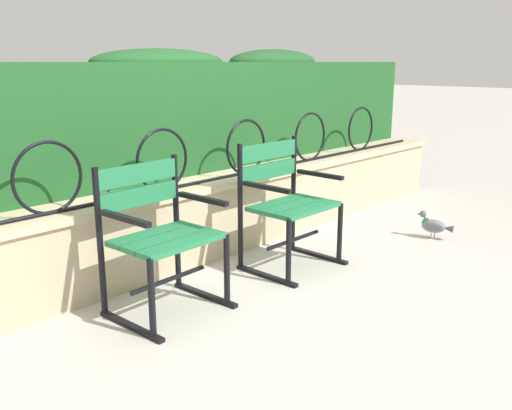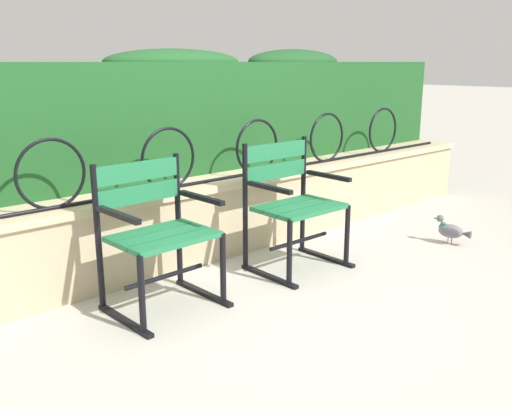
{
  "view_description": "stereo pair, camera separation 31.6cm",
  "coord_description": "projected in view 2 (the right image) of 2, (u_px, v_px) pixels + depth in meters",
  "views": [
    {
      "loc": [
        -2.45,
        -2.18,
        1.4
      ],
      "look_at": [
        0.0,
        0.08,
        0.55
      ],
      "focal_mm": 39.36,
      "sensor_mm": 36.0,
      "label": 1
    },
    {
      "loc": [
        -2.22,
        -2.41,
        1.4
      ],
      "look_at": [
        0.0,
        0.08,
        0.55
      ],
      "focal_mm": 39.36,
      "sensor_mm": 36.0,
      "label": 2
    }
  ],
  "objects": [
    {
      "name": "hedge_row",
      "position": [
        152.0,
        114.0,
        4.21
      ],
      "size": [
        6.46,
        0.62,
        0.95
      ],
      "color": "#1E5123",
      "rests_on": "stone_wall"
    },
    {
      "name": "park_chair_right",
      "position": [
        292.0,
        201.0,
        3.87
      ],
      "size": [
        0.61,
        0.52,
        0.88
      ],
      "color": "#237547",
      "rests_on": "ground"
    },
    {
      "name": "stone_wall",
      "position": [
        189.0,
        222.0,
        4.03
      ],
      "size": [
        6.59,
        0.41,
        0.57
      ],
      "color": "tan",
      "rests_on": "ground"
    },
    {
      "name": "pigeon_near_chairs",
      "position": [
        451.0,
        230.0,
        4.42
      ],
      "size": [
        0.14,
        0.29,
        0.22
      ],
      "color": "slate",
      "rests_on": "ground"
    },
    {
      "name": "park_chair_left",
      "position": [
        156.0,
        230.0,
        3.23
      ],
      "size": [
        0.61,
        0.54,
        0.86
      ],
      "color": "#237547",
      "rests_on": "ground"
    },
    {
      "name": "ground_plane",
      "position": [
        264.0,
        292.0,
        3.52
      ],
      "size": [
        60.0,
        60.0,
        0.0
      ],
      "primitive_type": "plane",
      "color": "#BCB7AD"
    },
    {
      "name": "iron_arch_fence",
      "position": [
        172.0,
        162.0,
        3.75
      ],
      "size": [
        6.06,
        0.02,
        0.42
      ],
      "color": "black",
      "rests_on": "stone_wall"
    }
  ]
}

